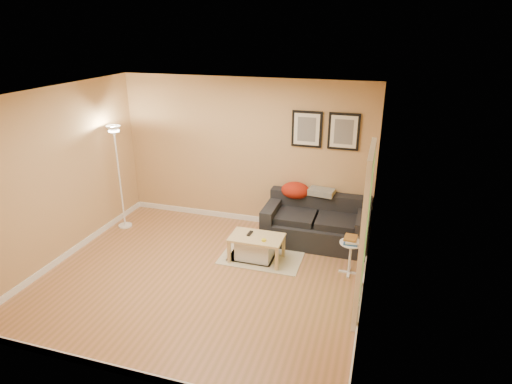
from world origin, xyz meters
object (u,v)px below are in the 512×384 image
storage_bin (255,248)px  book_stack (351,240)px  side_table (350,258)px  coffee_table (257,248)px  floor_lamp (120,181)px  sofa (316,221)px

storage_bin → book_stack: book_stack is taller
side_table → coffee_table: bearing=-178.7°
storage_bin → floor_lamp: size_ratio=0.30×
coffee_table → book_stack: size_ratio=3.11×
coffee_table → book_stack: (1.40, 0.04, 0.34)m
storage_bin → side_table: bearing=-0.6°
floor_lamp → sofa: bearing=7.1°
sofa → storage_bin: 1.17m
storage_bin → book_stack: bearing=-0.3°
side_table → floor_lamp: size_ratio=0.27×
sofa → book_stack: bearing=-52.7°
side_table → book_stack: bearing=126.2°
storage_bin → floor_lamp: bearing=171.1°
sofa → book_stack: sofa is taller
book_stack → sofa: bearing=114.2°
side_table → storage_bin: bearing=179.4°
coffee_table → side_table: side_table is taller
storage_bin → floor_lamp: (-2.57, 0.40, 0.70)m
coffee_table → storage_bin: bearing=146.6°
sofa → book_stack: size_ratio=6.55×
book_stack → floor_lamp: (-4.01, 0.41, 0.33)m
coffee_table → side_table: size_ratio=1.60×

